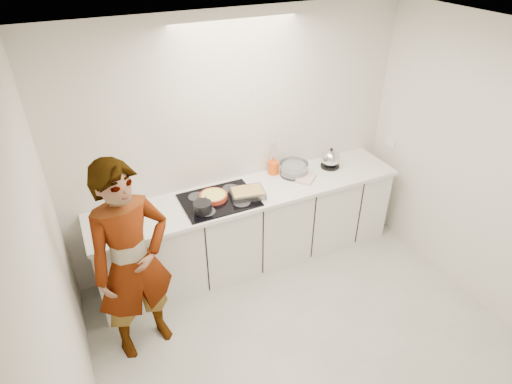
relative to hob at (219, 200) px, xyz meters
name	(u,v)px	position (x,y,z in m)	size (l,w,h in m)	color
floor	(311,346)	(0.35, -1.26, -0.92)	(3.60, 3.20, 0.00)	#ABACA2
ceiling	(343,50)	(0.35, -1.26, 1.68)	(3.60, 3.20, 0.00)	white
wall_back	(237,144)	(0.35, 0.34, 0.38)	(3.60, 0.00, 2.60)	silver
wall_left	(61,313)	(-1.45, -1.26, 0.38)	(0.00, 3.20, 2.60)	silver
wall_right	(494,177)	(2.15, -1.24, 0.38)	(0.02, 3.20, 2.60)	silver
base_cabinets	(251,229)	(0.35, 0.02, -0.48)	(3.20, 0.58, 0.87)	silver
countertop	(251,193)	(0.35, 0.02, -0.03)	(3.24, 0.64, 0.04)	white
hob	(219,200)	(0.00, 0.00, 0.00)	(0.72, 0.54, 0.01)	black
tart_dish	(213,196)	(-0.04, 0.04, 0.03)	(0.28, 0.28, 0.04)	#A8321E
saucepan	(203,207)	(-0.21, -0.12, 0.06)	(0.23, 0.23, 0.17)	black
baking_dish	(247,193)	(0.28, -0.06, 0.04)	(0.37, 0.30, 0.06)	silver
mixing_bowl	(294,169)	(0.91, 0.13, 0.06)	(0.37, 0.37, 0.14)	silver
tea_towel	(306,178)	(0.97, -0.02, 0.01)	(0.22, 0.16, 0.04)	white
kettle	(331,159)	(1.35, 0.11, 0.09)	(0.27, 0.27, 0.23)	black
utensil_crock	(273,168)	(0.72, 0.25, 0.06)	(0.11, 0.11, 0.14)	#F5530B
cook	(133,263)	(-0.95, -0.56, 0.00)	(0.67, 0.44, 1.84)	silver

